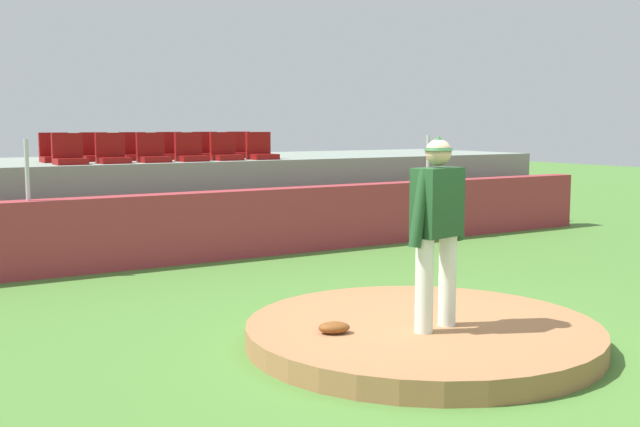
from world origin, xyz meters
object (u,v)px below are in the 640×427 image
Objects in this scene: stadium_chair_3 at (190,152)px; stadium_chair_4 at (225,151)px; stadium_chair_9 at (171,151)px; stadium_chair_11 at (241,149)px; stadium_chair_6 at (55,153)px; stadium_chair_7 at (95,152)px; stadium_chair_8 at (134,151)px; stadium_chair_5 at (261,151)px; stadium_chair_0 at (69,155)px; stadium_chair_1 at (112,154)px; fielding_glove at (334,328)px; baseball at (418,307)px; stadium_chair_10 at (207,150)px; pitcher at (437,218)px; stadium_chair_2 at (152,153)px.

stadium_chair_3 is 0.68m from stadium_chair_4.
stadium_chair_11 is at bearing 179.41° from stadium_chair_9.
stadium_chair_7 is at bearing -177.90° from stadium_chair_6.
stadium_chair_6 is 1.37m from stadium_chair_8.
stadium_chair_5 is at bearing 165.81° from stadium_chair_6.
stadium_chair_4 is at bearing -2.72° from stadium_chair_5.
stadium_chair_4 is at bearing 148.58° from stadium_chair_8.
stadium_chair_0 is 0.70m from stadium_chair_1.
stadium_chair_6 is 1.00× the size of stadium_chair_7.
stadium_chair_4 is 1.00× the size of stadium_chair_9.
stadium_chair_7 is at bearing -0.22° from stadium_chair_11.
fielding_glove is 8.14m from stadium_chair_11.
stadium_chair_7 is (-2.08, 0.87, 0.00)m from stadium_chair_4.
baseball is at bearing 101.68° from stadium_chair_1.
stadium_chair_6 is at bearing 0.31° from stadium_chair_8.
baseball is 7.54m from stadium_chair_7.
stadium_chair_7 and stadium_chair_10 have the same top height.
stadium_chair_11 is (0.02, 0.89, 0.00)m from stadium_chair_5.
stadium_chair_5 is (1.38, 0.00, 0.00)m from stadium_chair_3.
stadium_chair_9 is (0.37, 7.94, 0.40)m from pitcher.
stadium_chair_0 is at bearing 1.05° from stadium_chair_4.
stadium_chair_7 is at bearing -22.67° from stadium_chair_4.
fielding_glove is at bearing 73.52° from stadium_chair_4.
stadium_chair_1 and stadium_chair_8 have the same top height.
stadium_chair_3 is at bearing -78.33° from fielding_glove.
stadium_chair_0 is at bearing 0.44° from stadium_chair_3.
stadium_chair_4 reaches higher than fielding_glove.
baseball is 7.55m from stadium_chair_11.
stadium_chair_8 is at bearing -71.73° from fielding_glove.
stadium_chair_4 is at bearing -178.98° from stadium_chair_1.
stadium_chair_10 is at bearing 179.81° from stadium_chair_7.
stadium_chair_2 is 1.00× the size of stadium_chair_11.
fielding_glove is 0.60× the size of stadium_chair_9.
stadium_chair_1 is 1.00× the size of stadium_chair_4.
stadium_chair_1 is 0.91m from stadium_chair_7.
stadium_chair_10 is at bearing -179.63° from stadium_chair_6.
baseball is 0.15× the size of stadium_chair_4.
stadium_chair_3 is at bearing 179.75° from stadium_chair_2.
stadium_chair_2 is 1.00× the size of stadium_chair_6.
stadium_chair_2 is at bearing 79.67° from pitcher.
stadium_chair_10 and stadium_chair_11 have the same top height.
stadium_chair_5 is (2.68, 6.66, 1.42)m from fielding_glove.
pitcher is at bearing 75.95° from stadium_chair_5.
stadium_chair_1 is (0.70, 0.01, 0.00)m from stadium_chair_0.
stadium_chair_8 is (0.59, 7.54, 1.42)m from fielding_glove.
fielding_glove is 0.60× the size of stadium_chair_10.
stadium_chair_7 is at bearing -17.98° from stadium_chair_5.
stadium_chair_10 is (0.02, 0.86, 0.00)m from stadium_chair_4.
stadium_chair_1 is at bearing 91.37° from stadium_chair_7.
stadium_chair_1 is 1.64m from stadium_chair_9.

